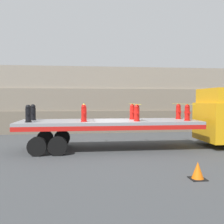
{
  "coord_description": "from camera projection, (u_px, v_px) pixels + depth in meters",
  "views": [
    {
      "loc": [
        -1.29,
        -11.89,
        2.38
      ],
      "look_at": [
        0.12,
        0.0,
        1.79
      ],
      "focal_mm": 40.0,
      "sensor_mm": 36.0,
      "label": 1
    }
  ],
  "objects": [
    {
      "name": "cargo_strap_front",
      "position": [
        183.0,
        104.0,
        12.39
      ],
      "size": [
        0.05,
        2.7,
        0.01
      ],
      "color": "yellow",
      "rests_on": "fire_hydrant_red_near_3"
    },
    {
      "name": "traffic_cone",
      "position": [
        198.0,
        171.0,
        7.46
      ],
      "size": [
        0.47,
        0.47,
        0.52
      ],
      "color": "black",
      "rests_on": "ground_plane"
    },
    {
      "name": "fire_hydrant_black_far_0",
      "position": [
        33.0,
        112.0,
        12.09
      ],
      "size": [
        0.3,
        0.5,
        0.78
      ],
      "color": "black",
      "rests_on": "flatbed_trailer"
    },
    {
      "name": "fire_hydrant_red_far_3",
      "position": [
        178.0,
        112.0,
        12.96
      ],
      "size": [
        0.3,
        0.5,
        0.78
      ],
      "color": "red",
      "rests_on": "flatbed_trailer"
    },
    {
      "name": "ground_plane",
      "position": [
        109.0,
        149.0,
        12.06
      ],
      "size": [
        120.0,
        120.0,
        0.0
      ],
      "primitive_type": "plane",
      "color": "#3F4244"
    },
    {
      "name": "rock_cliff",
      "position": [
        99.0,
        100.0,
        19.28
      ],
      "size": [
        60.0,
        3.3,
        4.77
      ],
      "color": "#706656",
      "rests_on": "ground_plane"
    },
    {
      "name": "fire_hydrant_red_far_2",
      "position": [
        132.0,
        112.0,
        12.67
      ],
      "size": [
        0.3,
        0.5,
        0.78
      ],
      "color": "red",
      "rests_on": "flatbed_trailer"
    },
    {
      "name": "fire_hydrant_black_near_0",
      "position": [
        28.0,
        114.0,
        11.0
      ],
      "size": [
        0.3,
        0.5,
        0.78
      ],
      "color": "black",
      "rests_on": "flatbed_trailer"
    },
    {
      "name": "fire_hydrant_red_near_3",
      "position": [
        187.0,
        113.0,
        11.86
      ],
      "size": [
        0.3,
        0.5,
        0.78
      ],
      "color": "red",
      "rests_on": "flatbed_trailer"
    },
    {
      "name": "fire_hydrant_red_near_1",
      "position": [
        84.0,
        113.0,
        11.29
      ],
      "size": [
        0.3,
        0.5,
        0.78
      ],
      "color": "red",
      "rests_on": "flatbed_trailer"
    },
    {
      "name": "cargo_strap_middle",
      "position": [
        134.0,
        104.0,
        12.1
      ],
      "size": [
        0.05,
        2.7,
        0.01
      ],
      "color": "yellow",
      "rests_on": "fire_hydrant_red_near_2"
    },
    {
      "name": "flatbed_trailer",
      "position": [
        98.0,
        126.0,
        11.94
      ],
      "size": [
        8.54,
        2.6,
        1.39
      ],
      "color": "gray",
      "rests_on": "ground_plane"
    },
    {
      "name": "fire_hydrant_red_far_1",
      "position": [
        84.0,
        112.0,
        12.38
      ],
      "size": [
        0.3,
        0.5,
        0.78
      ],
      "color": "red",
      "rests_on": "flatbed_trailer"
    },
    {
      "name": "cargo_strap_rear",
      "position": [
        84.0,
        104.0,
        11.81
      ],
      "size": [
        0.05,
        2.7,
        0.01
      ],
      "color": "yellow",
      "rests_on": "fire_hydrant_red_near_1"
    },
    {
      "name": "fire_hydrant_red_near_2",
      "position": [
        137.0,
        113.0,
        11.58
      ],
      "size": [
        0.3,
        0.5,
        0.78
      ],
      "color": "red",
      "rests_on": "flatbed_trailer"
    }
  ]
}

